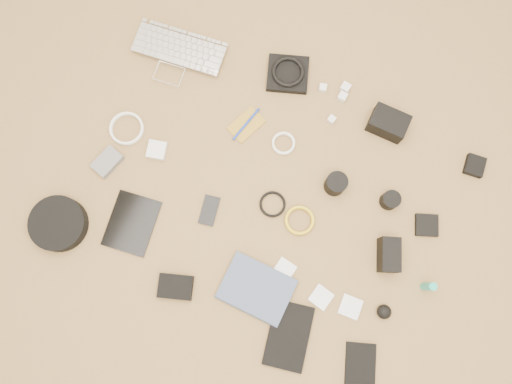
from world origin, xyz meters
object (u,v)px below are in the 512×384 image
at_px(headphone_case, 59,224).
at_px(paperback, 245,313).
at_px(laptop, 175,60).
at_px(dslr_camera, 388,123).
at_px(tablet, 132,223).
at_px(phone, 209,210).

xyz_separation_m(headphone_case, paperback, (0.75, 0.04, -0.02)).
bearing_deg(laptop, paperback, -55.81).
distance_m(laptop, dslr_camera, 0.86).
height_order(tablet, paperback, paperback).
distance_m(phone, paperback, 0.39).
bearing_deg(tablet, phone, 26.37).
xyz_separation_m(tablet, phone, (0.23, 0.18, -0.00)).
relative_size(phone, paperback, 0.45).
bearing_deg(paperback, laptop, 41.85).
bearing_deg(paperback, tablet, 78.37).
bearing_deg(dslr_camera, paperback, -102.60).
distance_m(dslr_camera, phone, 0.75).
bearing_deg(headphone_case, dslr_camera, 44.95).
distance_m(laptop, phone, 0.61).
xyz_separation_m(laptop, headphone_case, (-0.06, -0.76, 0.01)).
relative_size(dslr_camera, paperback, 0.56).
bearing_deg(phone, laptop, 117.72).
bearing_deg(headphone_case, phone, 33.15).
xyz_separation_m(dslr_camera, tablet, (-0.67, -0.78, -0.04)).
bearing_deg(dslr_camera, phone, -129.06).
distance_m(phone, headphone_case, 0.55).
relative_size(dslr_camera, phone, 1.25).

